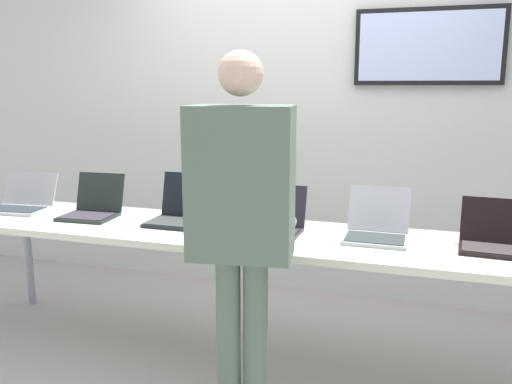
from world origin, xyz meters
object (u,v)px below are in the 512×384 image
laptop_station_5 (495,238)px  workbench (256,240)px  laptop_station_3 (275,222)px  person (242,210)px  laptop_station_4 (377,227)px  laptop_station_1 (93,207)px  laptop_station_2 (182,212)px  laptop_station_0 (22,202)px

laptop_station_5 → workbench: bearing=-177.3°
laptop_station_3 → person: 0.70m
laptop_station_4 → laptop_station_1: bearing=-178.6°
laptop_station_1 → person: person is taller
laptop_station_1 → laptop_station_2: size_ratio=0.96×
laptop_station_3 → laptop_station_4: size_ratio=0.86×
workbench → laptop_station_3: bearing=23.7°
workbench → laptop_station_0: bearing=177.8°
laptop_station_5 → laptop_station_2: bearing=179.2°
laptop_station_2 → person: 0.96m
laptop_station_3 → laptop_station_5: size_ratio=0.90×
workbench → laptop_station_4: laptop_station_4 is taller
laptop_station_2 → laptop_station_3: laptop_station_2 is taller
laptop_station_2 → person: size_ratio=0.21×
laptop_station_3 → laptop_station_4: bearing=4.6°
laptop_station_1 → laptop_station_0: bearing=178.1°
laptop_station_1 → laptop_station_2: (0.59, 0.04, 0.00)m
workbench → laptop_station_4: 0.66m
workbench → laptop_station_4: bearing=7.5°
laptop_station_5 → laptop_station_3: bearing=-179.2°
laptop_station_3 → laptop_station_5: 1.13m
laptop_station_2 → laptop_station_0: bearing=-179.0°
workbench → laptop_station_2: size_ratio=10.81×
laptop_station_0 → laptop_station_4: bearing=0.6°
person → laptop_station_4: bearing=53.8°
laptop_station_2 → laptop_station_5: bearing=-0.8°
laptop_station_2 → laptop_station_1: bearing=-176.4°
person → laptop_station_5: bearing=31.7°
laptop_station_5 → laptop_station_0: bearing=179.9°
laptop_station_0 → laptop_station_3: size_ratio=1.28×
laptop_station_3 → laptop_station_4: 0.55m
laptop_station_1 → laptop_station_4: 1.73m
laptop_station_4 → laptop_station_5: size_ratio=1.05×
laptop_station_4 → laptop_station_5: bearing=-2.8°
laptop_station_2 → person: bearing=-48.7°
workbench → laptop_station_3: laptop_station_3 is taller
laptop_station_1 → laptop_station_2: 0.59m
laptop_station_1 → person: size_ratio=0.20×
workbench → laptop_station_0: (-1.63, 0.06, 0.10)m
workbench → laptop_station_4: size_ratio=10.31×
workbench → laptop_station_5: laptop_station_5 is taller
workbench → laptop_station_2: (-0.49, 0.08, 0.11)m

